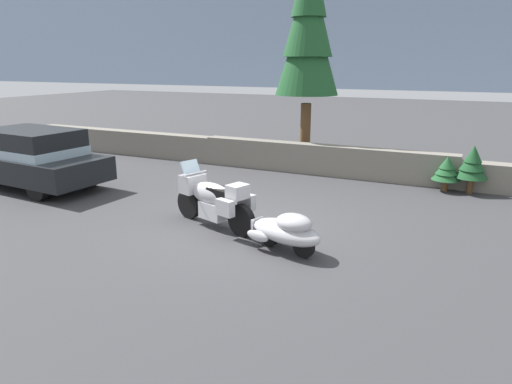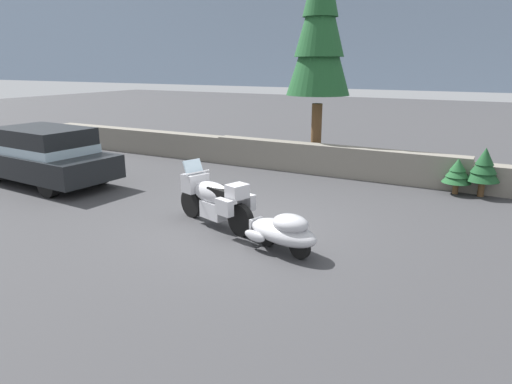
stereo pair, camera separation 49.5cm
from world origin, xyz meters
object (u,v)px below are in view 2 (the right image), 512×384
Objects in this scene: touring_motorcycle at (214,198)px; suv_at_left_edge at (42,155)px; pine_tree_tall at (320,25)px; car_shaped_trailer at (283,231)px.

suv_at_left_edge reaches higher than touring_motorcycle.
touring_motorcycle is at bearing -5.98° from suv_at_left_edge.
touring_motorcycle is at bearing -86.99° from pine_tree_tall.
touring_motorcycle reaches higher than car_shaped_trailer.
car_shaped_trailer is at bearing -8.74° from suv_at_left_edge.
car_shaped_trailer is 8.33m from suv_at_left_edge.
touring_motorcycle is at bearing 162.43° from car_shaped_trailer.
touring_motorcycle is 6.36m from suv_at_left_edge.
pine_tree_tall is at bearing 107.20° from car_shaped_trailer.
suv_at_left_edge is at bearing 171.26° from car_shaped_trailer.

